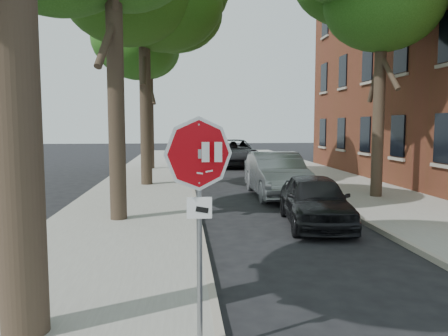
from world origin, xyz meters
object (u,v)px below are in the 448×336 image
(car_a, at_px, (315,200))
(car_b, at_px, (276,174))
(tree_far, at_px, (149,45))
(stop_sign, at_px, (199,187))
(car_d, at_px, (234,153))

(car_a, height_order, car_b, car_b)
(car_b, bearing_deg, tree_far, 117.70)
(stop_sign, bearing_deg, tree_far, 95.46)
(tree_far, bearing_deg, car_a, -70.28)
(stop_sign, relative_size, tree_far, 0.28)
(car_b, bearing_deg, car_a, -90.08)
(car_d, bearing_deg, car_b, -86.32)
(car_a, distance_m, car_b, 4.75)
(tree_far, xyz_separation_m, car_b, (5.32, -10.10, -6.40))
(stop_sign, xyz_separation_m, car_d, (3.17, 23.25, -1.09))
(car_a, relative_size, car_b, 0.80)
(tree_far, height_order, car_d, tree_far)
(stop_sign, height_order, tree_far, tree_far)
(tree_far, bearing_deg, stop_sign, -84.54)
(stop_sign, bearing_deg, car_b, 73.35)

